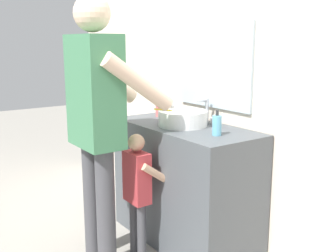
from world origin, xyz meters
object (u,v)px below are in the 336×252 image
adult_parent (98,108)px  toothbrush_cup (160,110)px  soap_bottle (217,125)px  child_toddler (138,184)px

adult_parent → toothbrush_cup: bearing=113.9°
soap_bottle → child_toddler: 0.68m
toothbrush_cup → soap_bottle: toothbrush_cup is taller
toothbrush_cup → soap_bottle: (0.77, -0.09, 0.01)m
toothbrush_cup → soap_bottle: 0.78m
adult_parent → child_toddler: bearing=66.7°
soap_bottle → adult_parent: bearing=-127.6°
child_toddler → adult_parent: size_ratio=0.50×
child_toddler → soap_bottle: bearing=45.5°
soap_bottle → child_toddler: (-0.37, -0.38, -0.43)m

